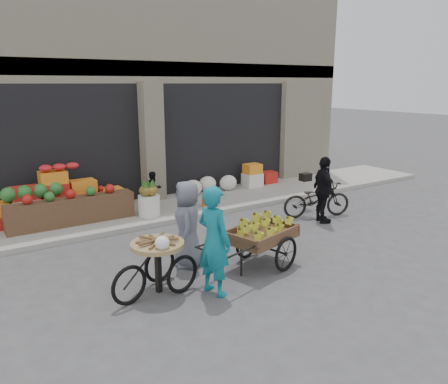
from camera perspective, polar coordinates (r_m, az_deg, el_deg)
ground at (r=8.21m, az=5.61°, el=-9.19°), size 80.00×80.00×0.00m
sidewalk at (r=11.48m, az=-7.27°, el=-2.10°), size 18.00×2.20×0.12m
building at (r=14.68m, az=-14.67°, el=14.16°), size 14.00×6.45×7.00m
fruit_display at (r=10.79m, az=-19.95°, el=-0.53°), size 3.10×1.12×1.24m
pineapple_bin at (r=10.66m, az=-9.75°, el=-1.72°), size 0.52×0.52×0.50m
fire_hydrant at (r=11.05m, az=-4.45°, el=-0.29°), size 0.22×0.22×0.71m
orange_bucket at (r=11.31m, az=-2.09°, el=-1.14°), size 0.32×0.32×0.30m
right_bay_goods at (r=13.19m, az=1.77°, el=1.68°), size 3.35×0.60×0.70m
seated_person at (r=11.30m, az=-9.16°, el=0.32°), size 0.51×0.43×0.93m
banana_cart at (r=7.79m, az=4.71°, el=-5.38°), size 2.26×1.33×0.89m
vendor_woman at (r=6.75m, az=-1.32°, el=-6.39°), size 0.55×0.72×1.75m
tricycle_cart at (r=6.97m, az=-8.69°, el=-8.63°), size 1.46×1.01×0.95m
vendor_grey at (r=7.83m, az=-4.78°, el=-4.20°), size 0.81×0.91×1.57m
bicycle at (r=11.00m, az=12.01°, el=-0.91°), size 1.82×1.17×0.90m
cyclist at (r=10.51m, az=12.87°, el=0.26°), size 0.69×1.00×1.58m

